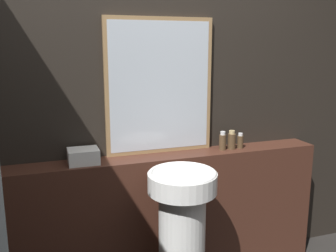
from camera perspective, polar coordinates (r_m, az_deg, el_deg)
The scene contains 8 objects.
wall_back at distance 2.47m, azimuth -3.39°, elevation 4.45°, with size 8.00×0.06×2.50m.
vanity_counter at distance 2.58m, azimuth -2.32°, elevation -14.06°, with size 2.36×0.21×0.88m.
pedestal_sink at distance 2.27m, azimuth 2.14°, elevation -16.14°, with size 0.40×0.40×0.89m.
mirror at distance 2.44m, azimuth -1.27°, elevation 6.01°, with size 0.72×0.03×0.88m.
towel_stack at distance 2.33m, azimuth -12.77°, elevation -4.51°, with size 0.18×0.15×0.09m.
shampoo_bottle at distance 2.59m, azimuth 8.32°, elevation -2.32°, with size 0.05×0.05×0.13m.
conditioner_bottle at distance 2.62m, azimuth 9.68°, elevation -2.18°, with size 0.06×0.06×0.13m.
lotion_bottle at distance 2.65m, azimuth 10.94°, elevation -2.27°, with size 0.04×0.04×0.11m.
Camera 1 is at (-0.65, -0.92, 1.58)m, focal length 40.00 mm.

